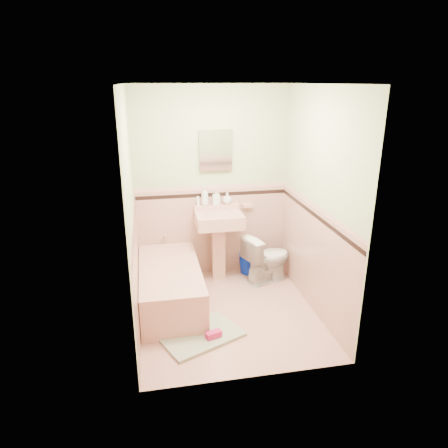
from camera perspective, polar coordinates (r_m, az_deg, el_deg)
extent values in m
plane|color=#D39B8A|center=(4.81, 0.58, -12.30)|extent=(2.20, 2.20, 0.00)
plane|color=white|center=(4.09, 0.70, 19.01)|extent=(2.20, 2.20, 0.00)
plane|color=beige|center=(5.33, -1.73, 5.52)|extent=(2.50, 0.00, 2.50)
plane|color=beige|center=(3.28, 4.46, -3.55)|extent=(2.50, 0.00, 2.50)
plane|color=beige|center=(4.21, -12.82, 1.25)|extent=(0.00, 2.50, 2.50)
plane|color=beige|center=(4.59, 12.99, 2.71)|extent=(0.00, 2.50, 2.50)
plane|color=#D6A08F|center=(5.51, -1.65, -1.09)|extent=(2.00, 0.00, 2.00)
plane|color=#D6A08F|center=(3.59, 4.14, -13.07)|extent=(2.00, 0.00, 2.00)
plane|color=#D6A08F|center=(4.45, -12.05, -6.71)|extent=(0.00, 2.20, 2.20)
plane|color=#D6A08F|center=(4.80, 12.27, -4.74)|extent=(0.00, 2.20, 2.20)
plane|color=black|center=(5.35, -1.69, 4.12)|extent=(2.00, 0.00, 2.00)
plane|color=black|center=(3.35, 4.33, -5.48)|extent=(2.00, 0.00, 2.00)
plane|color=black|center=(4.25, -12.45, -0.40)|extent=(0.00, 2.20, 2.20)
plane|color=black|center=(4.62, 12.66, 1.16)|extent=(0.00, 2.20, 2.20)
plane|color=#D39E94|center=(5.32, -1.70, 5.16)|extent=(2.00, 0.00, 2.00)
plane|color=#D39E94|center=(3.31, 4.37, -3.91)|extent=(2.00, 0.00, 2.00)
plane|color=#D39E94|center=(4.22, -12.55, 0.88)|extent=(0.00, 2.20, 2.20)
plane|color=#D39E94|center=(4.59, 12.75, 2.35)|extent=(0.00, 2.20, 2.20)
cube|color=tan|center=(4.92, -7.49, -8.71)|extent=(0.70, 1.50, 0.45)
cylinder|color=silver|center=(5.41, -8.19, -1.36)|extent=(0.04, 0.12, 0.04)
cylinder|color=silver|center=(5.32, -1.00, 2.15)|extent=(0.02, 0.02, 0.10)
cube|color=white|center=(5.22, -1.18, 10.26)|extent=(0.40, 0.04, 0.50)
cube|color=tan|center=(5.46, 3.24, 2.58)|extent=(0.13, 0.08, 0.04)
imported|color=#B2B2B2|center=(5.29, -2.71, 3.96)|extent=(0.11, 0.11, 0.25)
imported|color=#B2B2B2|center=(5.32, -1.10, 3.80)|extent=(0.10, 0.10, 0.20)
imported|color=#B2B2B2|center=(5.35, 0.45, 3.62)|extent=(0.15, 0.15, 0.16)
cylinder|color=white|center=(5.30, -3.66, 3.22)|extent=(0.04, 0.04, 0.12)
imported|color=white|center=(5.41, 6.02, -4.73)|extent=(0.73, 0.57, 0.66)
cube|color=gray|center=(4.42, -3.30, -15.24)|extent=(0.96, 0.82, 0.03)
cube|color=#BF1E59|center=(4.34, -1.47, -15.18)|extent=(0.18, 0.13, 0.07)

